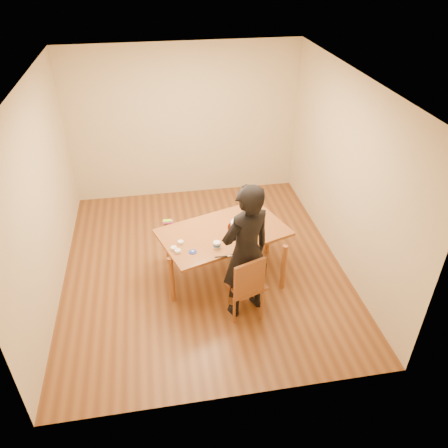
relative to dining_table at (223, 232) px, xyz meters
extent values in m
cube|color=brown|center=(-0.26, 0.26, -0.73)|extent=(4.00, 4.50, 0.00)
cube|color=silver|center=(-0.26, 0.26, 1.97)|extent=(4.00, 4.50, 0.00)
cube|color=#CAB88C|center=(-0.26, 2.51, 0.62)|extent=(4.00, 0.00, 2.70)
cube|color=#CAB88C|center=(-2.26, 0.26, 0.62)|extent=(0.00, 4.50, 2.70)
cube|color=#CAB88C|center=(1.74, 0.26, 0.62)|extent=(0.00, 4.50, 2.70)
cube|color=brown|center=(0.00, 0.00, 0.00)|extent=(1.90, 1.47, 0.04)
cube|color=brown|center=(0.15, -0.78, -0.28)|extent=(0.52, 0.52, 0.04)
cylinder|color=red|center=(0.22, 0.04, 0.03)|extent=(0.31, 0.31, 0.02)
cylinder|color=white|center=(0.22, 0.04, 0.08)|extent=(0.23, 0.23, 0.07)
ellipsoid|color=white|center=(0.22, 0.04, 0.13)|extent=(0.22, 0.22, 0.03)
cylinder|color=white|center=(-0.14, -0.34, 0.06)|extent=(0.09, 0.09, 0.08)
cylinder|color=navy|center=(-0.46, -0.39, 0.03)|extent=(0.10, 0.10, 0.01)
ellipsoid|color=white|center=(-0.46, -0.39, 0.04)|extent=(0.04, 0.04, 0.02)
cylinder|color=white|center=(-0.64, -0.37, 0.04)|extent=(0.08, 0.08, 0.04)
cylinder|color=white|center=(-0.59, -0.18, 0.04)|extent=(0.07, 0.07, 0.04)
cylinder|color=white|center=(-0.69, -0.29, 0.04)|extent=(0.08, 0.08, 0.04)
cube|color=#CE309C|center=(-0.73, 0.33, 0.03)|extent=(0.14, 0.07, 0.02)
cube|color=green|center=(-0.73, 0.34, 0.05)|extent=(0.12, 0.07, 0.02)
cube|color=black|center=(-0.12, -0.55, 0.02)|extent=(0.16, 0.02, 0.01)
imported|color=black|center=(0.15, -0.73, 0.19)|extent=(0.79, 0.66, 1.84)
camera|label=1|loc=(-0.81, -4.77, 3.37)|focal=35.00mm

